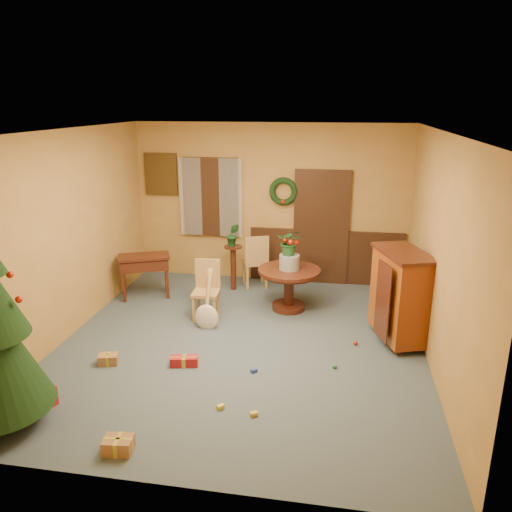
% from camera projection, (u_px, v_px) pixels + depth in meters
% --- Properties ---
extents(room_envelope, '(5.50, 5.50, 5.50)m').
position_uv_depth(room_envelope, '(281.00, 223.00, 9.17)').
color(room_envelope, '#34424C').
rests_on(room_envelope, ground).
extents(dining_table, '(1.00, 1.00, 0.69)m').
position_uv_depth(dining_table, '(289.00, 281.00, 8.02)').
color(dining_table, black).
rests_on(dining_table, floor).
extents(urn, '(0.32, 0.32, 0.24)m').
position_uv_depth(urn, '(289.00, 262.00, 7.92)').
color(urn, slate).
rests_on(urn, dining_table).
extents(centerpiece_plant, '(0.39, 0.33, 0.43)m').
position_uv_depth(centerpiece_plant, '(290.00, 242.00, 7.82)').
color(centerpiece_plant, '#1E4C23').
rests_on(centerpiece_plant, urn).
extents(chair_near, '(0.42, 0.42, 0.92)m').
position_uv_depth(chair_near, '(207.00, 287.00, 7.74)').
color(chair_near, olive).
rests_on(chair_near, floor).
extents(chair_far, '(0.55, 0.55, 0.99)m').
position_uv_depth(chair_far, '(256.00, 259.00, 8.97)').
color(chair_far, olive).
rests_on(chair_far, floor).
extents(guitar, '(0.49, 0.62, 0.83)m').
position_uv_depth(guitar, '(206.00, 302.00, 7.35)').
color(guitar, beige).
rests_on(guitar, floor).
extents(plant_stand, '(0.31, 0.31, 0.81)m').
position_uv_depth(plant_stand, '(233.00, 263.00, 8.87)').
color(plant_stand, black).
rests_on(plant_stand, floor).
extents(stand_plant, '(0.26, 0.23, 0.41)m').
position_uv_depth(stand_plant, '(233.00, 235.00, 8.72)').
color(stand_plant, '#19471E').
rests_on(stand_plant, plant_stand).
extents(writing_desk, '(0.95, 0.72, 0.76)m').
position_uv_depth(writing_desk, '(144.00, 266.00, 8.50)').
color(writing_desk, black).
rests_on(writing_desk, floor).
extents(sideboard, '(0.85, 1.15, 1.32)m').
position_uv_depth(sideboard, '(400.00, 294.00, 6.88)').
color(sideboard, '#601B0B').
rests_on(sideboard, floor).
extents(gift_a, '(0.30, 0.23, 0.15)m').
position_uv_depth(gift_a, '(118.00, 445.00, 4.82)').
color(gift_a, brown).
rests_on(gift_a, floor).
extents(gift_b, '(0.29, 0.29, 0.23)m').
position_uv_depth(gift_b, '(43.00, 397.00, 5.53)').
color(gift_b, '#A5161C').
rests_on(gift_b, floor).
extents(gift_c, '(0.28, 0.23, 0.13)m').
position_uv_depth(gift_c, '(108.00, 359.00, 6.44)').
color(gift_c, brown).
rests_on(gift_c, floor).
extents(gift_d, '(0.37, 0.21, 0.13)m').
position_uv_depth(gift_d, '(184.00, 361.00, 6.40)').
color(gift_d, '#A5161C').
rests_on(gift_d, floor).
extents(toy_a, '(0.09, 0.09, 0.05)m').
position_uv_depth(toy_a, '(254.00, 371.00, 6.25)').
color(toy_a, '#223E97').
rests_on(toy_a, floor).
extents(toy_b, '(0.06, 0.06, 0.06)m').
position_uv_depth(toy_b, '(334.00, 366.00, 6.34)').
color(toy_b, '#268E42').
rests_on(toy_b, floor).
extents(toy_c, '(0.09, 0.09, 0.05)m').
position_uv_depth(toy_c, '(221.00, 407.00, 5.51)').
color(toy_c, gold).
rests_on(toy_c, floor).
extents(toy_d, '(0.06, 0.06, 0.06)m').
position_uv_depth(toy_d, '(355.00, 343.00, 6.95)').
color(toy_d, '#B21F0B').
rests_on(toy_d, floor).
extents(toy_e, '(0.09, 0.08, 0.05)m').
position_uv_depth(toy_e, '(254.00, 414.00, 5.38)').
color(toy_e, gold).
rests_on(toy_e, floor).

